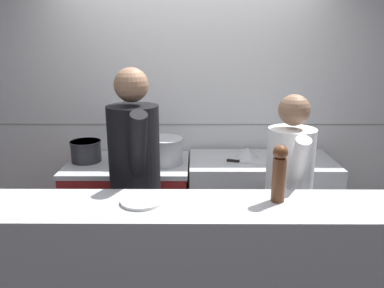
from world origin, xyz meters
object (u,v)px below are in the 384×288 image
at_px(pepper_mill, 279,172).
at_px(chef_head_cook, 135,178).
at_px(mixing_bowl_steel, 247,152).
at_px(braising_pot, 164,150).
at_px(chefs_knife, 244,162).
at_px(plated_dish_main, 142,201).
at_px(oven_range, 130,208).
at_px(chef_sous, 288,194).
at_px(stock_pot, 86,151).
at_px(sauce_pot, 123,152).

distance_m(pepper_mill, chef_head_cook, 1.07).
bearing_deg(mixing_bowl_steel, braising_pot, -172.79).
bearing_deg(mixing_bowl_steel, chef_head_cook, -142.18).
bearing_deg(braising_pot, chefs_knife, -5.92).
bearing_deg(chefs_knife, pepper_mill, -87.45).
relative_size(plated_dish_main, chef_head_cook, 0.14).
height_order(mixing_bowl_steel, chefs_knife, mixing_bowl_steel).
relative_size(oven_range, chef_sous, 0.67).
height_order(mixing_bowl_steel, plated_dish_main, plated_dish_main).
distance_m(stock_pot, chef_head_cook, 0.85).
distance_m(chefs_knife, pepper_mill, 1.11).
bearing_deg(braising_pot, plated_dish_main, -91.69).
xyz_separation_m(stock_pot, sauce_pot, (0.34, -0.08, 0.01)).
relative_size(oven_range, braising_pot, 3.18).
height_order(sauce_pot, chef_sous, chef_sous).
xyz_separation_m(chefs_knife, pepper_mill, (0.05, -1.07, 0.29)).
bearing_deg(braising_pot, oven_range, 174.65).
relative_size(stock_pot, chef_sous, 0.17).
bearing_deg(oven_range, chefs_knife, -5.74).
bearing_deg(braising_pot, sauce_pot, -175.47).
bearing_deg(chefs_knife, oven_range, 174.26).
bearing_deg(sauce_pot, oven_range, 65.36).
distance_m(pepper_mill, chef_sous, 0.62).
distance_m(plated_dish_main, chef_head_cook, 0.58).
relative_size(sauce_pot, mixing_bowl_steel, 1.10).
distance_m(mixing_bowl_steel, pepper_mill, 1.26).
distance_m(braising_pot, pepper_mill, 1.37).
bearing_deg(chef_sous, stock_pot, 158.31).
height_order(pepper_mill, chef_sous, chef_sous).
bearing_deg(chef_sous, plated_dish_main, -149.91).
height_order(oven_range, braising_pot, braising_pot).
bearing_deg(chefs_knife, sauce_pot, 177.61).
distance_m(oven_range, chefs_knife, 1.12).
height_order(plated_dish_main, pepper_mill, pepper_mill).
height_order(chefs_knife, plated_dish_main, plated_dish_main).
relative_size(stock_pot, braising_pot, 0.82).
bearing_deg(sauce_pot, stock_pot, 166.41).
distance_m(oven_range, chef_head_cook, 0.84).
distance_m(braising_pot, chefs_knife, 0.69).
relative_size(sauce_pot, braising_pot, 0.71).
relative_size(braising_pot, chef_head_cook, 0.19).
relative_size(stock_pot, chefs_knife, 0.77).
distance_m(braising_pot, chef_sous, 1.14).
bearing_deg(pepper_mill, stock_pot, 140.07).
height_order(sauce_pot, chefs_knife, sauce_pot).
distance_m(chefs_knife, chef_head_cook, 1.00).
relative_size(sauce_pot, chef_sous, 0.15).
xyz_separation_m(stock_pot, plated_dish_main, (0.66, -1.22, 0.07)).
xyz_separation_m(plated_dish_main, chef_sous, (0.95, 0.51, -0.17)).
height_order(stock_pot, chef_head_cook, chef_head_cook).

